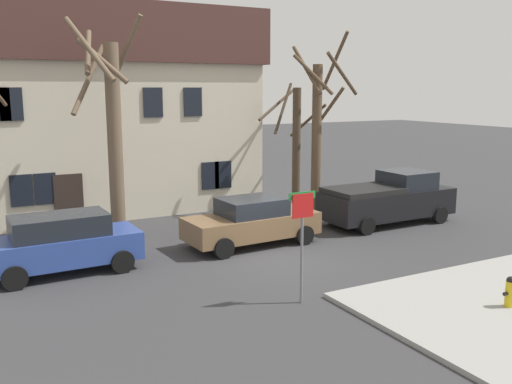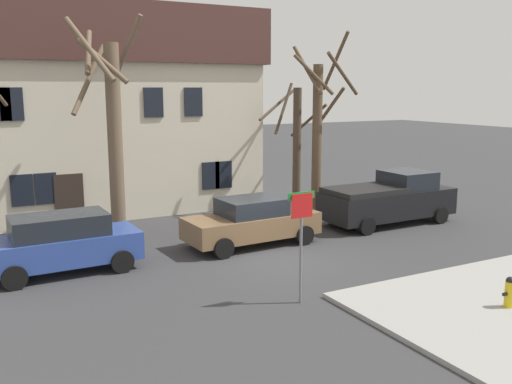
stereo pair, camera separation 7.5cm
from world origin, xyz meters
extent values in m
plane|color=#38383A|center=(0.00, 0.00, 0.00)|extent=(120.00, 120.00, 0.00)
cube|color=beige|center=(-2.51, 11.34, 3.20)|extent=(12.38, 7.52, 6.40)
cube|color=#4C2D28|center=(-2.51, 11.34, 7.59)|extent=(12.88, 8.02, 2.38)
cube|color=#2D231E|center=(-4.96, 7.53, 1.05)|extent=(1.10, 0.12, 2.10)
cube|color=black|center=(-6.65, 7.54, 1.60)|extent=(0.80, 0.08, 1.20)
cube|color=black|center=(-5.80, 7.54, 1.60)|extent=(0.80, 0.08, 1.20)
cube|color=black|center=(1.05, 7.54, 1.60)|extent=(0.80, 0.08, 1.20)
cube|color=black|center=(1.66, 7.54, 1.60)|extent=(0.80, 0.08, 1.20)
cube|color=black|center=(-6.77, 7.54, 4.80)|extent=(0.80, 0.08, 1.20)
cube|color=black|center=(-1.43, 7.54, 4.80)|extent=(0.80, 0.08, 1.20)
cube|color=black|center=(0.30, 7.54, 4.80)|extent=(0.80, 0.08, 1.20)
cylinder|color=brown|center=(-3.75, 4.80, 3.45)|extent=(0.51, 0.51, 6.90)
cylinder|color=brown|center=(-4.39, 5.51, 5.69)|extent=(1.63, 1.51, 2.49)
cylinder|color=brown|center=(-3.14, 5.22, 6.62)|extent=(1.07, 1.44, 2.53)
cylinder|color=brown|center=(-4.20, 4.14, 6.25)|extent=(1.52, 1.12, 1.52)
cylinder|color=brown|center=(-4.47, 5.01, 6.56)|extent=(0.63, 1.60, 1.61)
cylinder|color=brown|center=(-4.58, 4.27, 6.62)|extent=(1.29, 1.87, 2.16)
cylinder|color=#4C3D2D|center=(4.57, 6.09, 2.70)|extent=(0.36, 0.36, 5.40)
cylinder|color=#4C3D2D|center=(5.40, 6.46, 3.94)|extent=(0.89, 1.79, 1.55)
cylinder|color=#4C3D2D|center=(4.19, 7.19, 4.64)|extent=(2.29, 0.90, 1.39)
cylinder|color=#4C3D2D|center=(4.23, 6.69, 4.50)|extent=(1.35, 0.83, 2.22)
cylinder|color=brown|center=(4.93, 5.07, 3.18)|extent=(0.41, 0.41, 6.35)
cylinder|color=brown|center=(5.78, 5.05, 6.49)|extent=(0.18, 1.82, 2.40)
cylinder|color=brown|center=(5.67, 5.29, 4.48)|extent=(0.61, 1.63, 1.92)
cylinder|color=brown|center=(4.33, 4.52, 5.92)|extent=(1.27, 1.36, 1.67)
cylinder|color=brown|center=(5.40, 3.99, 5.93)|extent=(2.29, 1.12, 1.69)
cylinder|color=brown|center=(4.24, 4.84, 6.09)|extent=(0.62, 1.52, 2.01)
cube|color=#2D4799|center=(-6.14, 1.84, 0.73)|extent=(4.38, 1.82, 0.82)
cube|color=#1E232B|center=(-6.23, 1.83, 1.45)|extent=(2.73, 1.57, 0.62)
cylinder|color=black|center=(-4.69, 2.73, 0.34)|extent=(0.69, 0.24, 0.68)
cylinder|color=black|center=(-4.64, 1.02, 0.34)|extent=(0.69, 0.24, 0.68)
cylinder|color=black|center=(-7.64, 2.65, 0.34)|extent=(0.69, 0.24, 0.68)
cylinder|color=black|center=(-7.59, 0.94, 0.34)|extent=(0.69, 0.24, 0.68)
cube|color=brown|center=(0.12, 1.89, 0.70)|extent=(4.74, 2.08, 0.75)
cube|color=#1E232B|center=(0.12, 1.89, 1.36)|extent=(2.22, 1.73, 0.58)
cylinder|color=black|center=(1.66, 2.90, 0.34)|extent=(0.69, 0.25, 0.68)
cylinder|color=black|center=(1.75, 1.04, 0.34)|extent=(0.69, 0.25, 0.68)
cylinder|color=black|center=(-1.50, 2.75, 0.34)|extent=(0.69, 0.25, 0.68)
cylinder|color=black|center=(-1.41, 0.89, 0.34)|extent=(0.69, 0.25, 0.68)
cube|color=black|center=(6.39, 2.12, 0.84)|extent=(5.58, 2.13, 1.05)
cube|color=#1E232B|center=(7.39, 2.13, 1.72)|extent=(1.80, 1.84, 0.70)
cube|color=black|center=(5.16, 2.10, 1.47)|extent=(2.91, 2.01, 0.20)
cylinder|color=black|center=(8.26, 3.17, 0.34)|extent=(0.68, 0.23, 0.68)
cylinder|color=black|center=(8.29, 1.11, 0.34)|extent=(0.68, 0.23, 0.68)
cylinder|color=black|center=(4.48, 3.13, 0.34)|extent=(0.68, 0.23, 0.68)
cylinder|color=black|center=(4.51, 1.06, 0.34)|extent=(0.68, 0.23, 0.68)
cylinder|color=gold|center=(2.88, -6.34, 0.44)|extent=(0.22, 0.22, 0.64)
sphere|color=black|center=(2.88, -6.34, 0.78)|extent=(0.21, 0.21, 0.21)
cylinder|color=black|center=(2.72, -6.34, 0.47)|extent=(0.10, 0.09, 0.09)
cylinder|color=slate|center=(-1.29, -3.47, 1.41)|extent=(0.07, 0.07, 2.82)
cube|color=red|center=(-1.29, -3.49, 2.52)|extent=(0.60, 0.03, 0.60)
cube|color=#1E8C38|center=(-1.29, -3.45, 2.77)|extent=(0.76, 0.02, 0.18)
torus|color=black|center=(-4.15, 5.54, 0.36)|extent=(0.71, 0.17, 0.71)
torus|color=black|center=(-5.17, 5.72, 0.36)|extent=(0.71, 0.17, 0.71)
cylinder|color=black|center=(-4.66, 5.63, 0.58)|extent=(0.99, 0.21, 0.19)
cylinder|color=black|center=(-4.86, 5.66, 0.81)|extent=(0.09, 0.05, 0.45)
camera|label=1|loc=(-8.73, -14.88, 5.36)|focal=39.57mm
camera|label=2|loc=(-8.66, -14.92, 5.36)|focal=39.57mm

